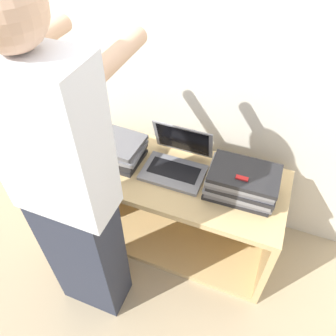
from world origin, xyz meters
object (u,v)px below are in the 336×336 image
at_px(person, 68,196).
at_px(laptop_stack_right, 242,182).
at_px(laptop_open, 177,162).
at_px(laptop_stack_left, 112,148).

bearing_deg(person, laptop_stack_right, 38.87).
height_order(laptop_open, person, person).
height_order(laptop_stack_right, person, person).
height_order(laptop_stack_left, laptop_stack_right, laptop_stack_right).
bearing_deg(laptop_stack_right, laptop_open, 172.24).
distance_m(laptop_open, laptop_stack_right, 0.37).
xyz_separation_m(laptop_open, person, (-0.27, -0.56, 0.22)).
bearing_deg(laptop_open, laptop_stack_right, -7.76).
distance_m(laptop_open, person, 0.66).
bearing_deg(laptop_open, laptop_stack_left, -172.35).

